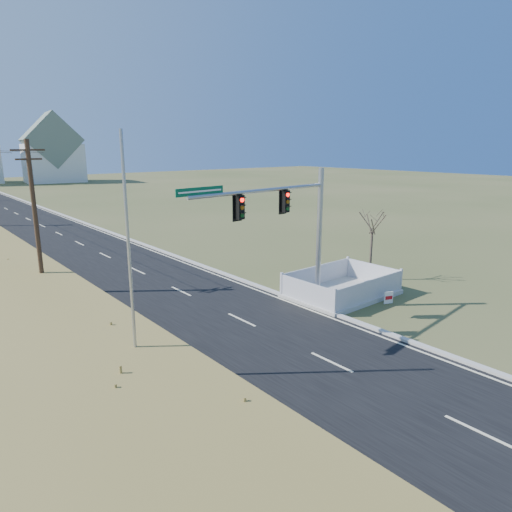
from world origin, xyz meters
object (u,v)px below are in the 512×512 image
(fence_enclosure, at_px, (341,291))
(open_sign, at_px, (389,298))
(traffic_signal_mast, at_px, (297,229))
(flagpole, at_px, (131,286))
(bare_tree, at_px, (373,221))

(fence_enclosure, relative_size, open_sign, 9.12)
(traffic_signal_mast, bearing_deg, flagpole, 179.50)
(traffic_signal_mast, distance_m, flagpole, 9.36)
(traffic_signal_mast, height_order, fence_enclosure, traffic_signal_mast)
(open_sign, relative_size, flagpole, 0.08)
(traffic_signal_mast, bearing_deg, open_sign, -27.36)
(fence_enclosure, height_order, bare_tree, bare_tree)
(traffic_signal_mast, distance_m, bare_tree, 8.46)
(flagpole, height_order, bare_tree, flagpole)
(open_sign, bearing_deg, fence_enclosure, 129.46)
(fence_enclosure, xyz_separation_m, open_sign, (0.92, -2.62, 0.09))
(bare_tree, bearing_deg, flagpole, -171.95)
(traffic_signal_mast, xyz_separation_m, open_sign, (5.30, -2.03, -4.22))
(open_sign, bearing_deg, bare_tree, 69.99)
(traffic_signal_mast, xyz_separation_m, fence_enclosure, (4.38, 0.59, -4.31))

